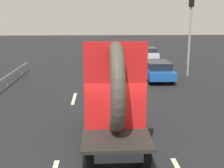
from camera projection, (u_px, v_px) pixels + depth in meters
ground_plane at (116, 152)px, 9.95m from camera, size 120.00×120.00×0.00m
flatbed_truck at (113, 96)px, 10.76m from camera, size 2.02×5.35×3.74m
distant_sedan at (158, 70)px, 20.92m from camera, size 1.76×4.10×1.34m
traffic_light at (190, 24)px, 21.62m from camera, size 0.42×0.36×5.97m
lane_dash_left_far at (74, 99)px, 16.37m from camera, size 0.16×2.32×0.01m
lane_dash_right_far at (140, 96)px, 16.87m from camera, size 0.16×2.54×0.01m
oncoming_car at (149, 53)px, 31.03m from camera, size 1.58×3.69×1.20m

